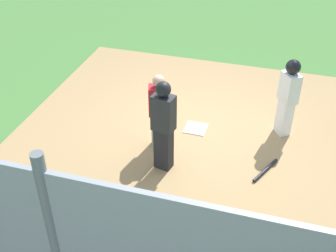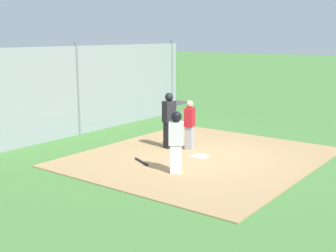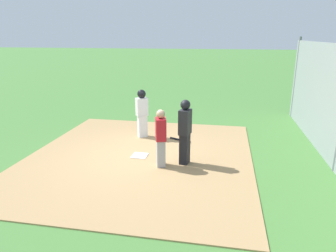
{
  "view_description": "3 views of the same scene",
  "coord_description": "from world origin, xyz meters",
  "px_view_note": "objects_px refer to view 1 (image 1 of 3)",
  "views": [
    {
      "loc": [
        1.56,
        -7.27,
        5.23
      ],
      "look_at": [
        -0.26,
        -1.14,
        0.8
      ],
      "focal_mm": 46.44,
      "sensor_mm": 36.0,
      "label": 1
    },
    {
      "loc": [
        10.85,
        6.97,
        3.59
      ],
      "look_at": [
        0.89,
        -0.51,
        1.04
      ],
      "focal_mm": 47.85,
      "sensor_mm": 36.0,
      "label": 2
    },
    {
      "loc": [
        -8.04,
        -2.34,
        3.43
      ],
      "look_at": [
        -0.02,
        -0.84,
        0.99
      ],
      "focal_mm": 32.86,
      "sensor_mm": 36.0,
      "label": 3
    }
  ],
  "objects_px": {
    "home_plate": "(196,128)",
    "umpire": "(164,125)",
    "catcher": "(159,111)",
    "baseball_bat": "(265,170)",
    "runner": "(289,93)"
  },
  "relations": [
    {
      "from": "runner",
      "to": "baseball_bat",
      "type": "distance_m",
      "value": 1.63
    },
    {
      "from": "home_plate",
      "to": "catcher",
      "type": "relative_size",
      "value": 0.28
    },
    {
      "from": "umpire",
      "to": "runner",
      "type": "bearing_deg",
      "value": -37.31
    },
    {
      "from": "umpire",
      "to": "baseball_bat",
      "type": "relative_size",
      "value": 2.25
    },
    {
      "from": "runner",
      "to": "catcher",
      "type": "bearing_deg",
      "value": -7.8
    },
    {
      "from": "umpire",
      "to": "baseball_bat",
      "type": "xyz_separation_m",
      "value": [
        1.82,
        0.39,
        -0.91
      ]
    },
    {
      "from": "catcher",
      "to": "home_plate",
      "type": "bearing_deg",
      "value": -53.8
    },
    {
      "from": "home_plate",
      "to": "umpire",
      "type": "xyz_separation_m",
      "value": [
        -0.28,
        -1.35,
        0.93
      ]
    },
    {
      "from": "umpire",
      "to": "baseball_bat",
      "type": "height_order",
      "value": "umpire"
    },
    {
      "from": "catcher",
      "to": "baseball_bat",
      "type": "bearing_deg",
      "value": -113.18
    },
    {
      "from": "home_plate",
      "to": "baseball_bat",
      "type": "relative_size",
      "value": 0.56
    },
    {
      "from": "catcher",
      "to": "baseball_bat",
      "type": "distance_m",
      "value": 2.24
    },
    {
      "from": "runner",
      "to": "baseball_bat",
      "type": "relative_size",
      "value": 2.08
    },
    {
      "from": "umpire",
      "to": "home_plate",
      "type": "bearing_deg",
      "value": 0.12
    },
    {
      "from": "umpire",
      "to": "catcher",
      "type": "bearing_deg",
      "value": 36.28
    }
  ]
}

